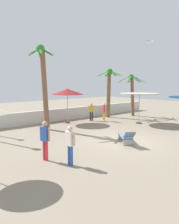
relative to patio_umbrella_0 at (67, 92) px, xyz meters
The scene contains 13 objects.
ground_plane 7.38m from the patio_umbrella_0, 98.81° to the right, with size 56.00×56.00×0.00m, color gray.
boundary_wall 2.78m from the patio_umbrella_0, 124.42° to the left, with size 25.20×0.30×1.03m, color silver.
patio_umbrella_0 is the anchor object (origin of this frame).
patio_umbrella_3 5.83m from the patio_umbrella_0, 42.72° to the right, with size 3.08×3.08×2.60m.
palm_tree_0 3.16m from the patio_umbrella_0, 158.61° to the right, with size 1.99×1.86×5.89m.
palm_tree_1 4.88m from the patio_umbrella_0, ahead, with size 2.51×2.51×4.62m.
palm_tree_2 7.21m from the patio_umbrella_0, ahead, with size 2.75×2.81×4.13m.
lounge_chair_0 7.67m from the patio_umbrella_0, 100.13° to the right, with size 1.57×1.82×0.83m.
guest_0 9.20m from the patio_umbrella_0, 132.29° to the right, with size 0.32×0.55×1.73m.
guest_1 2.80m from the patio_umbrella_0, 10.59° to the right, with size 0.46×0.41×1.56m.
guest_2 9.84m from the patio_umbrella_0, 125.58° to the right, with size 0.25×0.56×1.64m.
guest_3 3.63m from the patio_umbrella_0, 22.70° to the right, with size 0.32×0.55×1.55m.
seagull_0 7.98m from the patio_umbrella_0, 85.74° to the right, with size 1.10×0.46×0.15m.
Camera 1 is at (-10.07, -8.43, 3.41)m, focal length 37.22 mm.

